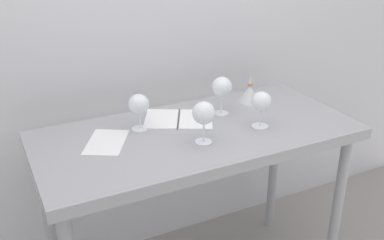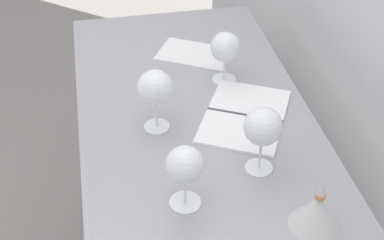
# 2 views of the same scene
# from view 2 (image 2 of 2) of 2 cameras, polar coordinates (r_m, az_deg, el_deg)

# --- Properties ---
(steel_counter) EXTENTS (1.40, 0.65, 0.90)m
(steel_counter) POSITION_cam_2_polar(r_m,az_deg,el_deg) (1.57, 0.78, -3.89)
(steel_counter) COLOR #99999E
(steel_counter) RESTS_ON ground_plane
(wine_glass_near_center) EXTENTS (0.09, 0.09, 0.18)m
(wine_glass_near_center) POSITION_cam_2_polar(r_m,az_deg,el_deg) (1.44, -3.85, 3.25)
(wine_glass_near_center) COLOR white
(wine_glass_near_center) RESTS_ON steel_counter
(wine_glass_far_left) EXTENTS (0.09, 0.09, 0.16)m
(wine_glass_far_left) POSITION_cam_2_polar(r_m,az_deg,el_deg) (1.64, 3.46, 7.41)
(wine_glass_far_left) COLOR white
(wine_glass_far_left) RESTS_ON steel_counter
(wine_glass_far_right) EXTENTS (0.09, 0.09, 0.18)m
(wine_glass_far_right) POSITION_cam_2_polar(r_m,az_deg,el_deg) (1.31, 7.33, -0.83)
(wine_glass_far_right) COLOR white
(wine_glass_far_right) RESTS_ON steel_counter
(wine_glass_near_right) EXTENTS (0.09, 0.09, 0.16)m
(wine_glass_near_right) POSITION_cam_2_polar(r_m,az_deg,el_deg) (1.22, -0.76, -4.83)
(wine_glass_near_right) COLOR white
(wine_glass_near_right) RESTS_ON steel_counter
(open_notebook) EXTENTS (0.37, 0.33, 0.01)m
(open_notebook) POSITION_cam_2_polar(r_m,az_deg,el_deg) (1.55, 5.47, 0.43)
(open_notebook) COLOR white
(open_notebook) RESTS_ON steel_counter
(tasting_sheet_upper) EXTENTS (0.24, 0.28, 0.00)m
(tasting_sheet_upper) POSITION_cam_2_polar(r_m,az_deg,el_deg) (1.83, 0.27, 6.88)
(tasting_sheet_upper) COLOR white
(tasting_sheet_upper) RESTS_ON steel_counter
(decanter_funnel) EXTENTS (0.12, 0.12, 0.13)m
(decanter_funnel) POSITION_cam_2_polar(r_m,az_deg,el_deg) (1.25, 12.82, -9.18)
(decanter_funnel) COLOR silver
(decanter_funnel) RESTS_ON steel_counter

